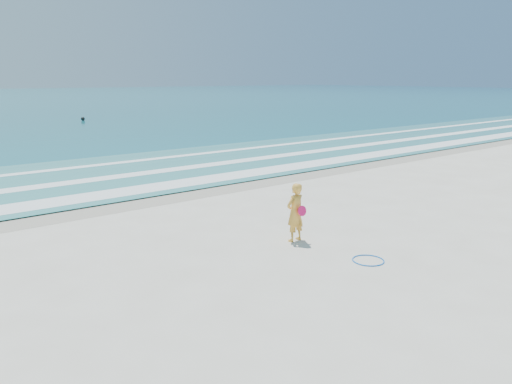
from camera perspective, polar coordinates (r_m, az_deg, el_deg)
ground at (r=11.21m, az=10.24°, el=-9.09°), size 400.00×400.00×0.00m
wet_sand at (r=18.11m, az=-11.68°, el=-0.61°), size 400.00×2.40×0.00m
shallow at (r=22.58m, az=-17.52°, el=1.83°), size 400.00×10.00×0.01m
foam_near at (r=19.24m, az=-13.46°, el=0.25°), size 400.00×1.40×0.01m
foam_mid at (r=21.85m, az=-16.75°, el=1.55°), size 400.00×0.90×0.01m
foam_far at (r=24.90m, az=-19.64°, el=2.69°), size 400.00×0.60×0.01m
hoop at (r=12.01m, az=12.70°, el=-7.63°), size 0.94×0.94×0.03m
buoy at (r=51.94m, az=-19.18°, el=7.90°), size 0.37×0.37×0.37m
woman at (r=12.92m, az=4.49°, el=-2.34°), size 0.59×0.43×1.54m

